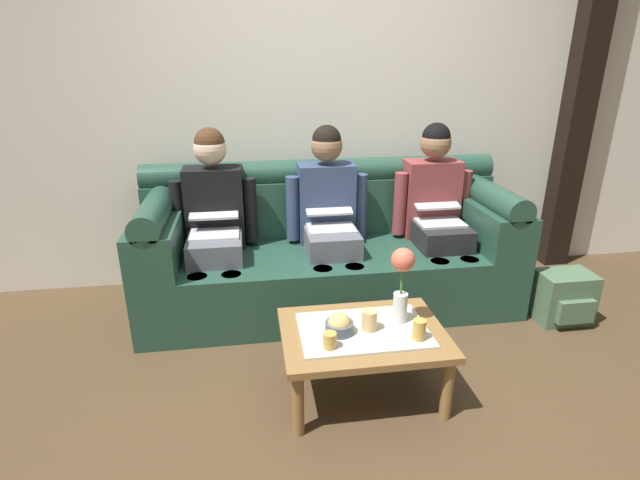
# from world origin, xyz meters

# --- Properties ---
(ground_plane) EXTENTS (14.00, 14.00, 0.00)m
(ground_plane) POSITION_xyz_m (0.00, 0.00, 0.00)
(ground_plane) COLOR #4C3823
(back_wall_patterned) EXTENTS (6.00, 0.12, 2.90)m
(back_wall_patterned) POSITION_xyz_m (0.00, 1.70, 1.45)
(back_wall_patterned) COLOR silver
(back_wall_patterned) RESTS_ON ground_plane
(timber_pillar) EXTENTS (0.20, 0.20, 2.90)m
(timber_pillar) POSITION_xyz_m (1.99, 1.58, 1.45)
(timber_pillar) COLOR black
(timber_pillar) RESTS_ON ground_plane
(couch) EXTENTS (2.49, 0.88, 0.96)m
(couch) POSITION_xyz_m (0.00, 1.17, 0.37)
(couch) COLOR #234738
(couch) RESTS_ON ground_plane
(person_left) EXTENTS (0.56, 0.67, 1.22)m
(person_left) POSITION_xyz_m (-0.75, 1.16, 0.66)
(person_left) COLOR #595B66
(person_left) RESTS_ON ground_plane
(person_middle) EXTENTS (0.56, 0.67, 1.22)m
(person_middle) POSITION_xyz_m (0.00, 1.17, 0.66)
(person_middle) COLOR #595B66
(person_middle) RESTS_ON ground_plane
(person_right) EXTENTS (0.56, 0.67, 1.22)m
(person_right) POSITION_xyz_m (0.75, 1.17, 0.66)
(person_right) COLOR #232326
(person_right) RESTS_ON ground_plane
(coffee_table) EXTENTS (0.81, 0.59, 0.38)m
(coffee_table) POSITION_xyz_m (0.00, 0.13, 0.32)
(coffee_table) COLOR olive
(coffee_table) RESTS_ON ground_plane
(flower_vase) EXTENTS (0.12, 0.12, 0.40)m
(flower_vase) POSITION_xyz_m (0.20, 0.18, 0.63)
(flower_vase) COLOR silver
(flower_vase) RESTS_ON coffee_table
(snack_bowl) EXTENTS (0.14, 0.14, 0.11)m
(snack_bowl) POSITION_xyz_m (-0.12, 0.11, 0.41)
(snack_bowl) COLOR #4C5666
(snack_bowl) RESTS_ON coffee_table
(cup_near_left) EXTENTS (0.06, 0.06, 0.08)m
(cup_near_left) POSITION_xyz_m (-0.19, -0.01, 0.41)
(cup_near_left) COLOR gold
(cup_near_left) RESTS_ON coffee_table
(cup_near_right) EXTENTS (0.07, 0.07, 0.10)m
(cup_near_right) POSITION_xyz_m (0.03, 0.12, 0.43)
(cup_near_right) COLOR #DBB77A
(cup_near_right) RESTS_ON coffee_table
(cup_far_center) EXTENTS (0.06, 0.06, 0.10)m
(cup_far_center) POSITION_xyz_m (0.24, -0.00, 0.43)
(cup_far_center) COLOR gold
(cup_far_center) RESTS_ON coffee_table
(backpack_right) EXTENTS (0.34, 0.28, 0.34)m
(backpack_right) POSITION_xyz_m (1.47, 0.64, 0.17)
(backpack_right) COLOR #4C6B4C
(backpack_right) RESTS_ON ground_plane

